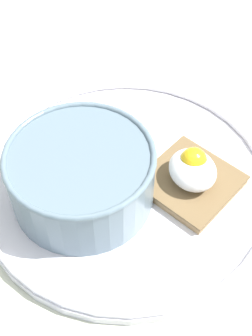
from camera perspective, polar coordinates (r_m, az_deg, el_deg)
The scene contains 9 objects.
ground_plane at distance 50.16cm, azimuth 0.00°, elevation -2.91°, with size 120.00×120.00×2.00cm, color beige.
plate at distance 48.73cm, azimuth 0.00°, elevation -1.65°, with size 29.98×29.98×1.60cm.
oatmeal_bowl at distance 45.17cm, azimuth -5.55°, elevation -0.64°, with size 14.31×14.31×6.37cm.
toast_slice at distance 48.12cm, azimuth 7.87°, elevation -1.67°, with size 11.37×11.37×1.10cm.
poached_egg at distance 46.56cm, azimuth 8.14°, elevation 0.01°, with size 5.24×4.58×3.68cm.
banana_slice_front at distance 54.72cm, azimuth -1.41°, elevation 7.30°, with size 4.52×4.63×1.97cm.
banana_slice_left at distance 52.12cm, azimuth 1.12°, elevation 4.31°, with size 4.61×4.57×1.56cm.
banana_slice_back at distance 53.15cm, azimuth -2.34°, elevation 5.02°, with size 4.02×4.02×0.92cm.
banana_slice_right at distance 52.95cm, azimuth -5.27°, elevation 5.02°, with size 3.56×3.61×1.51cm.
Camera 1 is at (-27.40, 12.15, 41.23)cm, focal length 50.00 mm.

